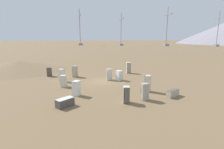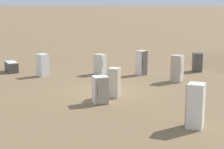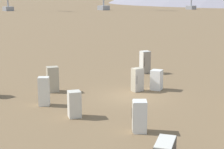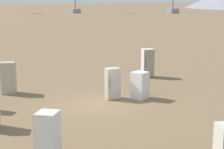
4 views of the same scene
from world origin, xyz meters
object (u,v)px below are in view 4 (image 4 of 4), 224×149
(discarded_fridge_4, at_px, (148,63))
(discarded_fridge_11, at_px, (140,85))
(discarded_fridge_0, at_px, (48,135))
(discarded_fridge_1, at_px, (9,78))
(discarded_fridge_3, at_px, (113,84))

(discarded_fridge_4, distance_m, discarded_fridge_11, 5.80)
(discarded_fridge_11, bearing_deg, discarded_fridge_4, 119.03)
(discarded_fridge_0, bearing_deg, discarded_fridge_1, 35.21)
(discarded_fridge_1, xyz_separation_m, discarded_fridge_11, (4.43, 6.02, -0.18))
(discarded_fridge_0, bearing_deg, discarded_fridge_4, -6.22)
(discarded_fridge_0, bearing_deg, discarded_fridge_3, -3.21)
(discarded_fridge_3, distance_m, discarded_fridge_4, 6.30)
(discarded_fridge_3, height_order, discarded_fridge_4, discarded_fridge_4)
(discarded_fridge_0, distance_m, discarded_fridge_3, 8.04)
(discarded_fridge_1, bearing_deg, discarded_fridge_11, -14.69)
(discarded_fridge_0, xyz_separation_m, discarded_fridge_11, (-5.21, 6.91, -0.09))
(discarded_fridge_1, height_order, discarded_fridge_4, discarded_fridge_4)
(discarded_fridge_4, bearing_deg, discarded_fridge_0, 58.93)
(discarded_fridge_0, relative_size, discarded_fridge_4, 0.84)
(discarded_fridge_0, relative_size, discarded_fridge_1, 0.90)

